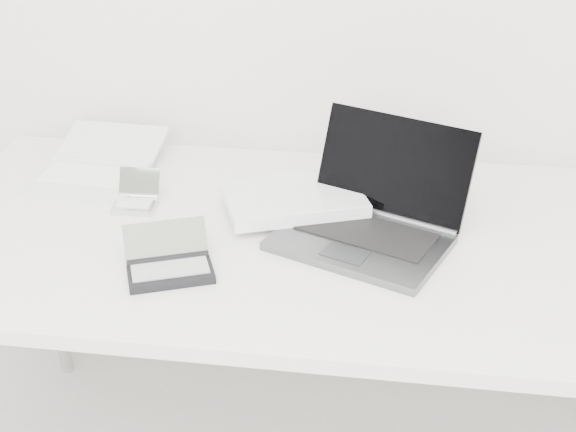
# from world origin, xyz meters

# --- Properties ---
(desk) EXTENTS (1.60, 0.80, 0.73)m
(desk) POSITION_xyz_m (0.00, 1.55, 0.68)
(desk) COLOR white
(desk) RESTS_ON ground
(laptop_large) EXTENTS (0.54, 0.43, 0.21)m
(laptop_large) POSITION_xyz_m (0.06, 1.59, 0.77)
(laptop_large) COLOR #585A5D
(laptop_large) RESTS_ON desk
(netbook_open_white) EXTENTS (0.26, 0.33, 0.06)m
(netbook_open_white) POSITION_xyz_m (-0.52, 1.75, 0.75)
(netbook_open_white) COLOR white
(netbook_open_white) RESTS_ON desk
(pda_silver) EXTENTS (0.09, 0.11, 0.07)m
(pda_silver) POSITION_xyz_m (-0.38, 1.62, 0.75)
(pda_silver) COLOR silver
(pda_silver) RESTS_ON desk
(palmtop_charcoal) EXTENTS (0.20, 0.18, 0.08)m
(palmtop_charcoal) POSITION_xyz_m (-0.24, 1.37, 0.75)
(palmtop_charcoal) COLOR black
(palmtop_charcoal) RESTS_ON desk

